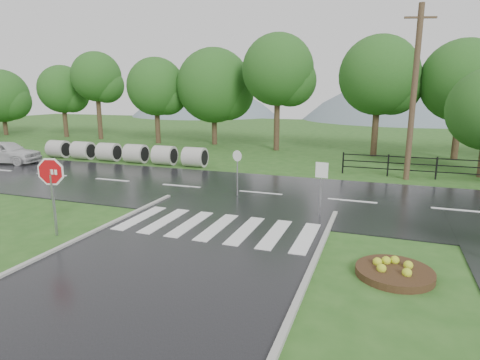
% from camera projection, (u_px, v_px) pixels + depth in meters
% --- Properties ---
extents(ground, '(120.00, 120.00, 0.00)m').
position_uv_depth(ground, '(129.00, 299.00, 8.87)').
color(ground, '#2A571D').
rests_on(ground, ground).
extents(main_road, '(90.00, 8.00, 0.04)m').
position_uv_depth(main_road, '(260.00, 194.00, 18.06)').
color(main_road, black).
rests_on(main_road, ground).
extents(crosswalk, '(6.50, 2.80, 0.02)m').
position_uv_depth(crosswalk, '(217.00, 227.00, 13.45)').
color(crosswalk, silver).
rests_on(crosswalk, ground).
extents(fence_west, '(9.58, 0.08, 1.20)m').
position_uv_depth(fence_west, '(437.00, 166.00, 20.85)').
color(fence_west, black).
rests_on(fence_west, ground).
extents(hills, '(102.00, 48.00, 48.00)m').
position_uv_depth(hills, '(369.00, 208.00, 70.78)').
color(hills, slate).
rests_on(hills, ground).
extents(treeline, '(83.20, 5.20, 10.00)m').
position_uv_depth(treeline, '(326.00, 152.00, 30.59)').
color(treeline, '#1D4F18').
rests_on(treeline, ground).
extents(culvert_pipes, '(11.80, 1.20, 1.20)m').
position_uv_depth(culvert_pipes, '(122.00, 153.00, 26.15)').
color(culvert_pipes, '#9E9B93').
rests_on(culvert_pipes, ground).
extents(stop_sign, '(1.16, 0.29, 2.68)m').
position_uv_depth(stop_sign, '(51.00, 179.00, 12.42)').
color(stop_sign, '#939399').
rests_on(stop_sign, ground).
extents(flower_bed, '(1.89, 1.89, 0.38)m').
position_uv_depth(flower_bed, '(395.00, 271.00, 9.96)').
color(flower_bed, '#332111').
rests_on(flower_bed, ground).
extents(reg_sign_small, '(0.45, 0.08, 2.05)m').
position_uv_depth(reg_sign_small, '(321.00, 179.00, 14.34)').
color(reg_sign_small, '#939399').
rests_on(reg_sign_small, ground).
extents(reg_sign_round, '(0.46, 0.17, 2.05)m').
position_uv_depth(reg_sign_round, '(237.00, 167.00, 17.29)').
color(reg_sign_round, '#939399').
rests_on(reg_sign_round, ground).
extents(car_white, '(4.49, 2.30, 1.46)m').
position_uv_depth(car_white, '(8.00, 163.00, 25.73)').
color(car_white, silver).
rests_on(car_white, ground).
extents(utility_pole_east, '(1.50, 0.54, 8.67)m').
position_uv_depth(utility_pole_east, '(414.00, 94.00, 20.07)').
color(utility_pole_east, '#473523').
rests_on(utility_pole_east, ground).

